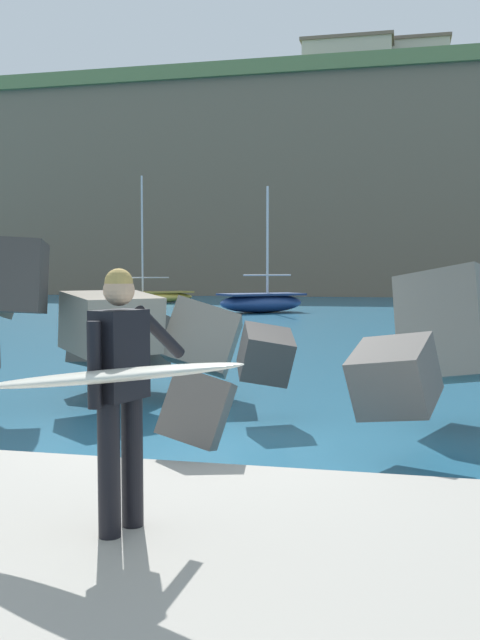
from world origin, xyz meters
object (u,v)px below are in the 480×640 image
station_building_west (413,71)px  station_building_east (349,68)px  surfer_with_board (113,381)px  mooring_buoy_inner (477,309)px  boat_mid_left (149,296)px  boat_near_centre (261,302)px

station_building_west → station_building_east: bearing=-149.3°
surfer_with_board → mooring_buoy_inner: 31.95m
boat_mid_left → station_building_west: size_ratio=1.06×
boat_mid_left → station_building_east: size_ratio=0.96×
boat_near_centre → station_building_east: size_ratio=0.74×
mooring_buoy_inner → station_building_west: bearing=94.3°
boat_mid_left → station_building_west: (16.39, 29.48, 20.91)m
boat_mid_left → station_building_east: bearing=68.0°
mooring_buoy_inner → station_building_west: station_building_west is taller
mooring_buoy_inner → station_building_east: size_ratio=0.05×
mooring_buoy_inner → station_building_west: (-2.74, 36.31, 21.14)m
surfer_with_board → station_building_east: bearing=92.9°
mooring_buoy_inner → station_building_west: 42.11m
surfer_with_board → station_building_west: size_ratio=0.28×
surfer_with_board → station_building_east: station_building_east is taller
station_building_west → boat_near_centre: bearing=-101.2°
surfer_with_board → station_building_west: bearing=87.7°
boat_near_centre → station_building_west: station_building_west is taller
station_building_west → surfer_with_board: bearing=-92.3°
surfer_with_board → boat_mid_left: size_ratio=0.26×
boat_mid_left → station_building_west: 39.69m
boat_mid_left → mooring_buoy_inner: size_ratio=18.12×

